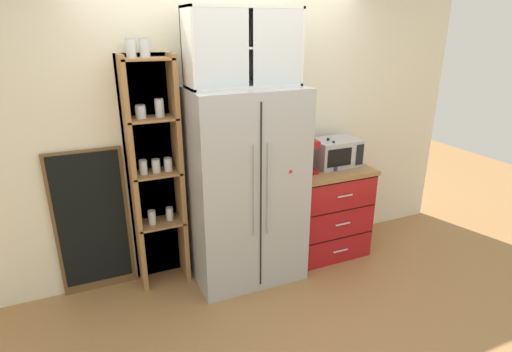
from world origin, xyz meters
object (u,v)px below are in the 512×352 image
bottle_green (333,157)px  microwave (335,152)px  refrigerator (246,187)px  bottle_cobalt (327,154)px  chalkboard_menu (92,222)px  coffee_maker (305,155)px  mug_navy (334,165)px

bottle_green → microwave: bearing=45.8°
refrigerator → bottle_cobalt: refrigerator is taller
bottle_green → chalkboard_menu: (-2.17, 0.30, -0.39)m
coffee_maker → chalkboard_menu: size_ratio=0.24×
bottle_green → chalkboard_menu: size_ratio=0.22×
coffee_maker → mug_navy: coffee_maker is taller
bottle_green → chalkboard_menu: chalkboard_menu is taller
mug_navy → chalkboard_menu: chalkboard_menu is taller
refrigerator → mug_navy: refrigerator is taller
microwave → mug_navy: (-0.09, -0.12, -0.08)m
mug_navy → bottle_green: bottle_green is taller
microwave → bottle_green: (-0.09, -0.10, -0.01)m
bottle_green → bottle_cobalt: bearing=90.0°
refrigerator → chalkboard_menu: 1.33m
mug_navy → microwave: bearing=52.3°
microwave → coffee_maker: bearing=-173.4°
mug_navy → bottle_cobalt: bearing=90.8°
microwave → chalkboard_menu: bearing=174.8°
microwave → mug_navy: bearing=-127.7°
coffee_maker → mug_navy: bearing=-15.7°
chalkboard_menu → bottle_green: bearing=-7.9°
coffee_maker → bottle_cobalt: size_ratio=1.10×
microwave → mug_navy: size_ratio=3.68×
bottle_cobalt → chalkboard_menu: (-2.17, 0.21, -0.39)m
refrigerator → bottle_green: (0.89, -0.00, 0.16)m
refrigerator → microwave: refrigerator is taller
coffee_maker → refrigerator: bearing=-175.0°
microwave → bottle_green: bearing=-134.2°
bottle_green → bottle_cobalt: 0.09m
microwave → refrigerator: bearing=-174.4°
bottle_cobalt → chalkboard_menu: bearing=174.6°
microwave → coffee_maker: 0.37m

